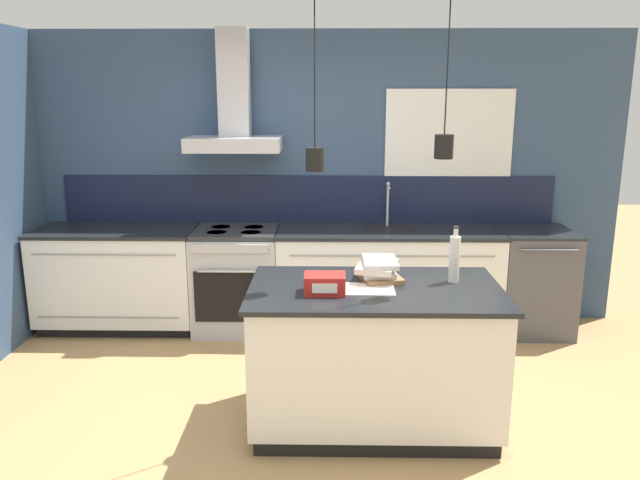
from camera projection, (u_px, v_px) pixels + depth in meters
The scene contains 11 objects.
ground_plane at pixel (297, 427), 3.97m from camera, with size 16.00×16.00×0.00m, color tan.
wall_back at pixel (304, 174), 5.60m from camera, with size 5.60×2.04×2.60m.
counter_run_left at pixel (119, 278), 5.54m from camera, with size 1.39×0.64×0.91m.
counter_run_sink at pixel (388, 280), 5.50m from camera, with size 1.94×0.64×1.30m.
oven_range at pixel (237, 280), 5.51m from camera, with size 0.73×0.66×0.91m.
dishwasher at pixel (533, 281), 5.47m from camera, with size 0.62×0.65×0.91m.
kitchen_island at pixel (374, 355), 3.93m from camera, with size 1.56×0.92×0.91m.
bottle_on_island at pixel (454, 258), 3.90m from camera, with size 0.07×0.07×0.36m.
book_stack at pixel (379, 269), 3.97m from camera, with size 0.32×0.37×0.13m.
red_supply_box at pixel (325, 284), 3.71m from camera, with size 0.24×0.18×0.11m.
paper_pile at pixel (355, 289), 3.78m from camera, with size 0.47×0.25×0.01m.
Camera 1 is at (0.21, -3.58, 2.09)m, focal length 35.00 mm.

